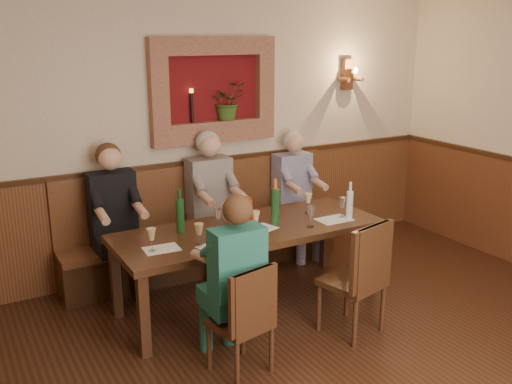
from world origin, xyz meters
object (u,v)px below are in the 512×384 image
person_bench_mid (213,216)px  water_bottle (350,204)px  chair_near_right (353,300)px  spittoon_bucket (239,214)px  person_chair_front (232,295)px  dining_table (249,235)px  bench (206,239)px  person_bench_left (117,233)px  wine_bottle_green_a (275,206)px  person_bench_right (296,205)px  chair_near_left (242,341)px  wine_bottle_green_b (180,215)px

person_bench_mid → water_bottle: (0.89, -1.07, 0.27)m
chair_near_right → spittoon_bucket: 1.22m
chair_near_right → person_chair_front: size_ratio=0.73×
dining_table → person_bench_mid: person_bench_mid is taller
bench → water_bottle: 1.60m
person_bench_left → dining_table: bearing=-41.1°
dining_table → bench: (0.00, 0.94, -0.35)m
person_bench_mid → person_chair_front: bearing=-110.9°
chair_near_right → person_chair_front: 1.12m
spittoon_bucket → dining_table: bearing=-17.7°
person_chair_front → wine_bottle_green_a: 1.16m
person_bench_left → wine_bottle_green_a: size_ratio=3.42×
water_bottle → wine_bottle_green_a: bearing=165.2°
person_bench_right → wine_bottle_green_a: bearing=-132.5°
person_bench_right → dining_table: bearing=-141.5°
bench → person_bench_right: 1.09m
chair_near_left → dining_table: bearing=46.5°
chair_near_right → person_chair_front: (-1.08, 0.08, 0.27)m
dining_table → wine_bottle_green_b: size_ratio=6.25×
chair_near_right → person_chair_front: bearing=162.3°
chair_near_left → person_bench_left: person_bench_left is taller
person_bench_right → wine_bottle_green_a: size_ratio=3.30×
chair_near_right → person_bench_left: person_bench_left is taller
person_bench_right → wine_bottle_green_a: (-0.81, -0.89, 0.35)m
spittoon_bucket → water_bottle: water_bottle is taller
wine_bottle_green_a → water_bottle: (0.70, -0.18, -0.04)m
dining_table → spittoon_bucket: 0.22m
person_chair_front → wine_bottle_green_a: bearing=42.1°
person_bench_mid → person_bench_right: person_bench_mid is taller
water_bottle → person_chair_front: bearing=-160.0°
bench → wine_bottle_green_a: bearing=-76.3°
chair_near_right → water_bottle: bearing=42.2°
dining_table → person_bench_right: 1.35m
dining_table → person_bench_right: bearing=38.5°
chair_near_left → wine_bottle_green_a: size_ratio=2.03×
person_bench_left → wine_bottle_green_a: (1.20, -0.88, 0.33)m
person_bench_right → spittoon_bucket: (-1.14, -0.81, 0.31)m
person_chair_front → wine_bottle_green_a: (0.81, 0.73, 0.37)m
person_bench_left → wine_bottle_green_b: 0.82m
person_bench_mid → wine_bottle_green_a: size_ratio=3.49×
chair_near_left → person_bench_mid: person_bench_mid is taller
person_bench_left → water_bottle: size_ratio=4.17×
bench → wine_bottle_green_a: size_ratio=7.09×
person_bench_left → person_bench_mid: bearing=-0.1°
dining_table → bench: bench is taller
person_bench_right → bench: bearing=174.3°
dining_table → person_bench_mid: size_ratio=1.62×
dining_table → person_bench_left: person_bench_left is taller
person_chair_front → chair_near_left: bearing=-88.5°
person_chair_front → spittoon_bucket: (0.49, 0.81, 0.33)m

